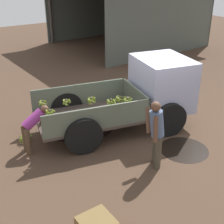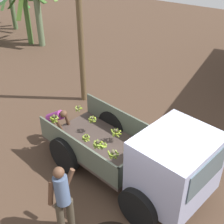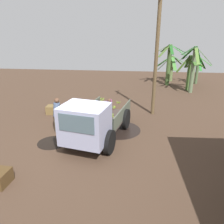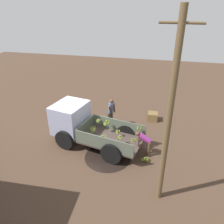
{
  "view_description": "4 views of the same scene",
  "coord_description": "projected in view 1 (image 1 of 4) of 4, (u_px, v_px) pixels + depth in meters",
  "views": [
    {
      "loc": [
        -5.56,
        -6.13,
        4.42
      ],
      "look_at": [
        -1.85,
        -0.47,
        1.13
      ],
      "focal_mm": 50.0,
      "sensor_mm": 36.0,
      "label": 1
    },
    {
      "loc": [
        1.81,
        -4.64,
        5.75
      ],
      "look_at": [
        -1.74,
        1.03,
        1.42
      ],
      "focal_mm": 50.0,
      "sensor_mm": 36.0,
      "label": 2
    },
    {
      "loc": [
        7.75,
        2.05,
        4.56
      ],
      "look_at": [
        -1.79,
        1.0,
        0.93
      ],
      "focal_mm": 35.0,
      "sensor_mm": 36.0,
      "label": 3
    },
    {
      "loc": [
        -3.84,
        9.05,
        6.41
      ],
      "look_at": [
        -1.71,
        -0.15,
        1.58
      ],
      "focal_mm": 35.0,
      "sensor_mm": 36.0,
      "label": 4
    }
  ],
  "objects": [
    {
      "name": "ground",
      "position": [
        155.0,
        125.0,
        9.29
      ],
      "size": [
        36.0,
        36.0,
        0.0
      ],
      "primitive_type": "plane",
      "color": "#493427"
    },
    {
      "name": "mud_patch_0",
      "position": [
        79.0,
        124.0,
        9.35
      ],
      "size": [
        2.14,
        2.14,
        0.01
      ],
      "primitive_type": "cylinder",
      "color": "black",
      "rests_on": "ground"
    },
    {
      "name": "mud_patch_1",
      "position": [
        184.0,
        149.0,
        8.1
      ],
      "size": [
        1.26,
        1.26,
        0.01
      ],
      "primitive_type": "cylinder",
      "color": "black",
      "rests_on": "ground"
    },
    {
      "name": "cargo_truck",
      "position": [
        146.0,
        91.0,
        8.99
      ],
      "size": [
        4.64,
        2.69,
        1.95
      ],
      "rotation": [
        0.0,
        0.0,
        -0.21
      ],
      "color": "#453832",
      "rests_on": "ground"
    },
    {
      "name": "person_foreground_visitor",
      "position": [
        156.0,
        131.0,
        7.1
      ],
      "size": [
        0.48,
        0.68,
        1.66
      ],
      "rotation": [
        0.0,
        0.0,
        2.67
      ],
      "color": "#443B2E",
      "rests_on": "ground"
    },
    {
      "name": "person_worker_loading",
      "position": [
        33.0,
        126.0,
        7.81
      ],
      "size": [
        0.74,
        0.61,
        1.17
      ],
      "rotation": [
        0.0,
        0.0,
        0.02
      ],
      "color": "#503A29",
      "rests_on": "ground"
    },
    {
      "name": "banana_bunch_on_ground_0",
      "position": [
        24.0,
        138.0,
        8.38
      ],
      "size": [
        0.26,
        0.26,
        0.21
      ],
      "color": "#4B4431",
      "rests_on": "ground"
    },
    {
      "name": "banana_bunch_on_ground_1",
      "position": [
        28.0,
        137.0,
        8.47
      ],
      "size": [
        0.22,
        0.21,
        0.17
      ],
      "color": "#453E2D",
      "rests_on": "ground"
    }
  ]
}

